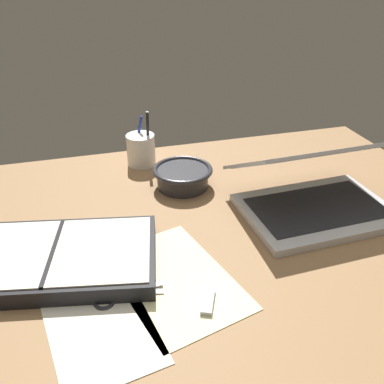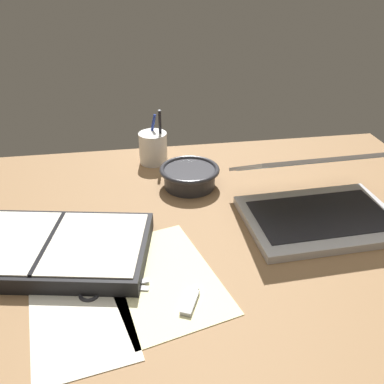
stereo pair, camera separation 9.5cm
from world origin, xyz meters
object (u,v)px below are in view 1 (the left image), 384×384
at_px(planner, 55,259).
at_px(scissors, 112,296).
at_px(pen_cup, 141,150).
at_px(laptop, 314,191).
at_px(bowl, 183,176).

relative_size(planner, scissors, 3.33).
distance_m(pen_cup, planner, 0.47).
height_order(laptop, scissors, laptop).
bearing_deg(laptop, planner, -177.25).
distance_m(pen_cup, scissors, 0.54).
bearing_deg(laptop, pen_cup, 132.25).
distance_m(planner, scissors, 0.15).
height_order(laptop, pen_cup, laptop).
xyz_separation_m(laptop, scissors, (-0.49, -0.17, -0.05)).
distance_m(laptop, pen_cup, 0.49).
xyz_separation_m(bowl, planner, (-0.32, -0.25, -0.01)).
bearing_deg(pen_cup, laptop, -45.51).
height_order(laptop, planner, laptop).
xyz_separation_m(bowl, pen_cup, (-0.08, 0.16, 0.02)).
bearing_deg(laptop, scissors, -163.42).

